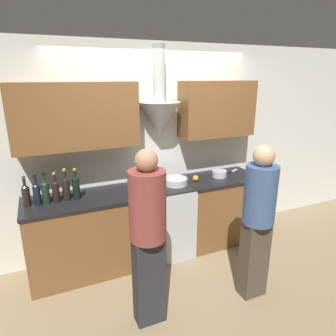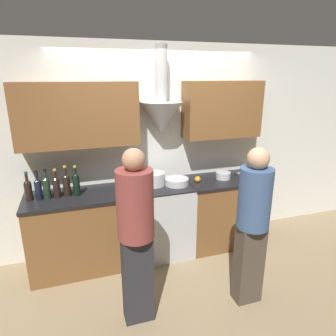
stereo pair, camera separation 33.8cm
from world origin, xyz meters
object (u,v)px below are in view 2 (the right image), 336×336
stove_range (166,219)px  mixing_bowl (177,181)px  stock_pot (154,179)px  orange_fruit (198,179)px  wine_bottle_2 (47,187)px  wine_bottle_4 (66,184)px  saucepan (223,175)px  person_foreground_left (136,231)px  wine_bottle_3 (56,186)px  wine_bottle_0 (28,189)px  wine_bottle_5 (76,183)px  wine_bottle_1 (38,188)px  person_foreground_right (253,220)px

stove_range → mixing_bowl: mixing_bowl is taller
stock_pot → orange_fruit: (0.55, -0.07, -0.04)m
wine_bottle_2 → wine_bottle_4: bearing=4.7°
wine_bottle_4 → saucepan: 1.94m
stove_range → wine_bottle_2: 1.48m
saucepan → person_foreground_left: person_foreground_left is taller
stove_range → mixing_bowl: (0.14, -0.03, 0.50)m
wine_bottle_3 → orange_fruit: 1.67m
stove_range → wine_bottle_2: size_ratio=2.71×
mixing_bowl → orange_fruit: size_ratio=3.87×
wine_bottle_0 → saucepan: (2.33, -0.01, -0.09)m
wine_bottle_4 → saucepan: (1.94, -0.01, -0.10)m
stove_range → wine_bottle_2: bearing=-179.7°
wine_bottle_4 → wine_bottle_5: 0.10m
wine_bottle_1 → stock_pot: size_ratio=1.19×
wine_bottle_0 → wine_bottle_4: bearing=-0.4°
wine_bottle_4 → orange_fruit: size_ratio=4.66×
wine_bottle_2 → wine_bottle_4: size_ratio=0.97×
wine_bottle_1 → wine_bottle_5: size_ratio=0.96×
wine_bottle_3 → wine_bottle_4: bearing=8.3°
orange_fruit → person_foreground_left: bearing=-135.7°
wine_bottle_4 → person_foreground_right: person_foreground_right is taller
wine_bottle_0 → wine_bottle_1: size_ratio=0.97×
wine_bottle_3 → orange_fruit: size_ratio=4.36×
wine_bottle_4 → stove_range: bearing=-0.5°
wine_bottle_4 → mixing_bowl: wine_bottle_4 is taller
wine_bottle_0 → wine_bottle_2: wine_bottle_2 is taller
person_foreground_left → wine_bottle_2: bearing=127.7°
stock_pot → saucepan: 0.93m
wine_bottle_5 → mixing_bowl: wine_bottle_5 is taller
saucepan → person_foreground_left: size_ratio=0.12×
stove_range → stock_pot: 0.56m
wine_bottle_4 → wine_bottle_2: bearing=-175.3°
wine_bottle_3 → stock_pot: size_ratio=1.19×
stove_range → wine_bottle_4: (-1.15, 0.01, 0.60)m
mixing_bowl → saucepan: 0.66m
person_foreground_right → wine_bottle_0: bearing=151.6°
wine_bottle_1 → wine_bottle_5: (0.39, 0.00, 0.01)m
wine_bottle_0 → wine_bottle_5: size_ratio=0.93×
wine_bottle_1 → stove_range: bearing=0.1°
wine_bottle_4 → stock_pot: size_ratio=1.27×
wine_bottle_0 → wine_bottle_5: 0.50m
wine_bottle_0 → mixing_bowl: 1.68m
person_foreground_left → wine_bottle_5: bearing=114.6°
stove_range → person_foreground_right: bearing=-64.5°
orange_fruit → wine_bottle_3: bearing=179.3°
wine_bottle_2 → orange_fruit: 1.77m
wine_bottle_3 → wine_bottle_4: wine_bottle_4 is taller
wine_bottle_1 → person_foreground_right: 2.25m
wine_bottle_5 → orange_fruit: (1.46, -0.02, -0.11)m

